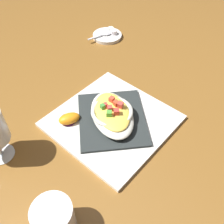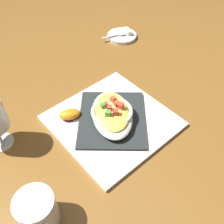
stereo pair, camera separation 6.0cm
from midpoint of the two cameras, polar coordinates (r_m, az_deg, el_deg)
The scene contains 10 objects.
ground_plane at distance 0.71m, azimuth -2.43°, elevation -2.34°, with size 2.60×2.60×0.00m, color brown.
square_plate at distance 0.71m, azimuth -2.45°, elevation -2.07°, with size 0.29×0.29×0.01m, color white.
folded_napkin at distance 0.70m, azimuth -2.47°, elevation -1.59°, with size 0.20×0.18×0.01m, color #282D2D.
gratin_dish at distance 0.68m, azimuth -2.53°, elevation -0.32°, with size 0.15×0.20×0.05m.
orange_garnish at distance 0.70m, azimuth -11.82°, elevation -1.56°, with size 0.06×0.06×0.03m.
coffee_mug at distance 0.55m, azimuth -15.58°, elevation -22.19°, with size 0.08×0.11×0.08m.
creamer_saucer at distance 1.04m, azimuth -2.77°, elevation 16.21°, with size 0.11×0.11×0.01m, color white.
spoon at distance 1.03m, azimuth -3.05°, elevation 16.64°, with size 0.10×0.03×0.01m.
creamer_cup_0 at distance 1.04m, azimuth -1.37°, elevation 16.97°, with size 0.02×0.02×0.02m, color white.
creamer_cup_1 at distance 1.05m, azimuth -2.02°, elevation 17.46°, with size 0.02×0.02×0.02m, color white.
Camera 1 is at (-0.26, -0.38, 0.54)m, focal length 41.93 mm.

